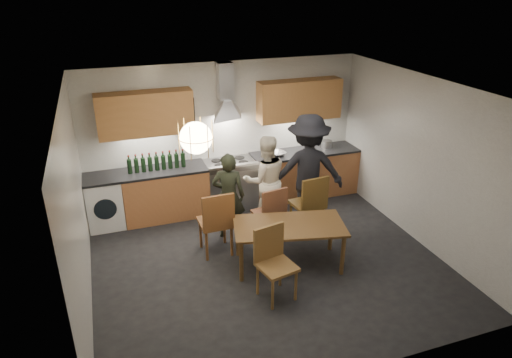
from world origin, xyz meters
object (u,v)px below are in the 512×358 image
object	(u,v)px
person_right	(308,170)
mixing_bowl	(278,154)
chair_back_left	(217,220)
stock_pot	(326,144)
person_left	(229,196)
chair_front	(273,258)
dining_table	(289,229)
wine_bottles	(157,161)
person_mid	(265,180)

from	to	relation	value
person_right	mixing_bowl	bearing A→B (deg)	-64.31
chair_back_left	person_right	world-z (taller)	person_right
stock_pot	person_left	bearing A→B (deg)	-154.89
person_right	stock_pot	distance (m)	1.33
chair_front	dining_table	bearing A→B (deg)	38.41
wine_bottles	chair_front	bearing A→B (deg)	-67.78
person_mid	wine_bottles	xyz separation A→B (m)	(-1.67, 0.77, 0.28)
chair_back_left	person_mid	size ratio (longest dim) A/B	0.68
dining_table	wine_bottles	world-z (taller)	wine_bottles
chair_back_left	person_mid	bearing A→B (deg)	-145.45
chair_back_left	person_right	distance (m)	1.83
stock_pot	person_mid	bearing A→B (deg)	-152.43
chair_back_left	mixing_bowl	bearing A→B (deg)	-137.39
person_left	dining_table	bearing A→B (deg)	139.20
chair_front	stock_pot	world-z (taller)	stock_pot
dining_table	chair_back_left	bearing A→B (deg)	160.23
wine_bottles	stock_pot	bearing A→B (deg)	0.71
chair_back_left	chair_front	xyz separation A→B (m)	(0.45, -1.15, -0.04)
person_mid	stock_pot	distance (m)	1.75
person_mid	mixing_bowl	bearing A→B (deg)	-120.72
mixing_bowl	wine_bottles	xyz separation A→B (m)	(-2.18, 0.04, 0.12)
person_mid	person_right	xyz separation A→B (m)	(0.67, -0.20, 0.17)
chair_back_left	wine_bottles	bearing A→B (deg)	-68.06
chair_front	person_left	xyz separation A→B (m)	(-0.13, 1.64, 0.16)
chair_front	chair_back_left	bearing A→B (deg)	99.45
person_left	chair_front	bearing A→B (deg)	114.86
dining_table	person_left	size ratio (longest dim) A/B	1.19
chair_back_left	chair_front	bearing A→B (deg)	110.60
chair_front	person_right	bearing A→B (deg)	41.12
dining_table	stock_pot	xyz separation A→B (m)	(1.67, 2.14, 0.38)
mixing_bowl	wine_bottles	distance (m)	2.19
dining_table	person_right	distance (m)	1.43
chair_back_left	person_left	bearing A→B (deg)	-124.52
person_right	person_mid	bearing A→B (deg)	-1.23
chair_back_left	stock_pot	size ratio (longest dim) A/B	5.46
person_right	wine_bottles	world-z (taller)	person_right
chair_front	person_right	distance (m)	2.14
chair_back_left	person_left	distance (m)	0.60
person_left	person_right	xyz separation A→B (m)	(1.39, 0.05, 0.23)
chair_front	person_mid	size ratio (longest dim) A/B	0.63
dining_table	person_mid	world-z (taller)	person_mid
chair_front	person_mid	distance (m)	1.99
mixing_bowl	wine_bottles	bearing A→B (deg)	178.93
chair_back_left	person_mid	xyz separation A→B (m)	(1.04, 0.74, 0.17)
person_left	person_mid	bearing A→B (deg)	-140.12
dining_table	mixing_bowl	xyz separation A→B (m)	(0.63, 2.05, 0.35)
mixing_bowl	dining_table	bearing A→B (deg)	-107.14
person_mid	dining_table	bearing A→B (deg)	88.71
person_mid	person_right	distance (m)	0.73
chair_back_left	stock_pot	bearing A→B (deg)	-149.97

